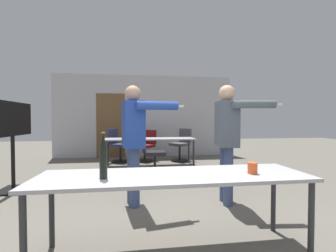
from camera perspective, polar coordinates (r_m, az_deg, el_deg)
The scene contains 12 objects.
back_wall at distance 7.45m, azimuth -6.10°, elevation 2.45°, with size 5.79×0.12×2.66m.
conference_table_near at distance 2.07m, azimuth 1.60°, elevation -13.77°, with size 2.39×0.66×0.72m.
conference_table_far at distance 5.91m, azimuth -4.63°, elevation -3.73°, with size 2.34×0.67×0.72m.
tv_screen at distance 4.62m, azimuth -34.79°, elevation -1.75°, with size 0.44×1.25×1.52m.
person_center_tall at distance 3.35m, azimuth 14.89°, elevation -1.58°, with size 0.77×0.71×1.71m.
person_near_casual at distance 3.22m, azimuth -8.62°, elevation -1.98°, with size 0.87×0.70×1.69m.
office_chair_mid_tucked at distance 6.64m, azimuth -12.57°, elevation -5.04°, with size 0.67×0.64×0.95m.
office_chair_side_rolled at distance 5.23m, azimuth -4.20°, elevation -7.16°, with size 0.55×0.52×0.90m.
office_chair_far_right at distance 6.69m, azimuth -5.54°, elevation -5.22°, with size 0.68×0.69×0.90m.
office_chair_near_pushed at distance 6.70m, azimuth 3.41°, elevation -4.92°, with size 0.69×0.67×0.95m.
beer_bottle at distance 1.94m, azimuth -16.10°, elevation -7.53°, with size 0.06×0.06×0.39m.
drink_cup at distance 2.20m, azimuth 20.66°, elevation -9.96°, with size 0.09×0.09×0.10m.
Camera 1 is at (-0.25, -1.50, 1.21)m, focal length 24.00 mm.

